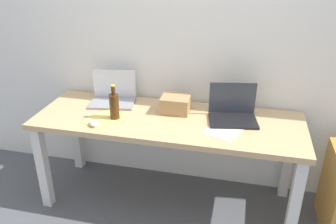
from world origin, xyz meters
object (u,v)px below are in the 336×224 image
at_px(beer_bottle, 114,106).
at_px(desk, 168,130).
at_px(computer_mouse, 94,123).
at_px(cardboard_box, 175,104).
at_px(laptop_left, 113,96).
at_px(laptop_right, 233,112).

bearing_deg(beer_bottle, desk, 13.39).
height_order(computer_mouse, cardboard_box, cardboard_box).
xyz_separation_m(desk, cardboard_box, (0.03, 0.12, 0.16)).
xyz_separation_m(computer_mouse, cardboard_box, (0.50, 0.35, 0.04)).
height_order(desk, computer_mouse, computer_mouse).
bearing_deg(laptop_left, cardboard_box, -6.40).
height_order(desk, laptop_left, laptop_left).
distance_m(desk, computer_mouse, 0.54).
bearing_deg(laptop_left, computer_mouse, -88.06).
bearing_deg(laptop_left, laptop_right, -5.76).
bearing_deg(laptop_right, computer_mouse, -161.45).
distance_m(beer_bottle, cardboard_box, 0.45).
xyz_separation_m(beer_bottle, cardboard_box, (0.40, 0.21, -0.04)).
relative_size(laptop_right, cardboard_box, 1.77).
height_order(laptop_left, cardboard_box, laptop_left).
height_order(desk, beer_bottle, beer_bottle).
bearing_deg(laptop_left, beer_bottle, -66.36).
bearing_deg(desk, computer_mouse, -154.82).
bearing_deg(desk, cardboard_box, 77.33).
xyz_separation_m(desk, beer_bottle, (-0.37, -0.09, 0.20)).
distance_m(desk, laptop_right, 0.48).
bearing_deg(desk, beer_bottle, -166.61).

